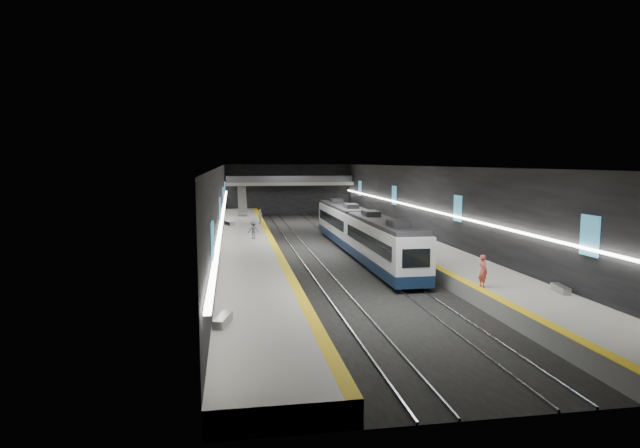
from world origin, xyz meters
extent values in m
plane|color=black|center=(0.00, 0.00, 0.00)|extent=(70.00, 70.00, 0.00)
cube|color=beige|center=(0.00, 0.00, 8.00)|extent=(20.00, 70.00, 0.04)
cube|color=black|center=(-10.00, 0.00, 4.00)|extent=(0.04, 70.00, 8.00)
cube|color=black|center=(10.00, 0.00, 4.00)|extent=(0.04, 70.00, 8.00)
cube|color=black|center=(0.00, 35.00, 4.00)|extent=(20.00, 0.04, 8.00)
cube|color=black|center=(0.00, -35.00, 4.00)|extent=(20.00, 0.04, 8.00)
cube|color=slate|center=(-7.50, 0.00, 0.50)|extent=(5.00, 70.00, 1.00)
cube|color=#9B9B96|center=(-7.50, 0.00, 1.01)|extent=(5.00, 70.00, 0.02)
cube|color=yellow|center=(-5.30, 0.00, 1.02)|extent=(0.60, 70.00, 0.02)
cube|color=slate|center=(7.50, 0.00, 0.50)|extent=(5.00, 70.00, 1.00)
cube|color=#9B9B96|center=(7.50, 0.00, 1.01)|extent=(5.00, 70.00, 0.02)
cube|color=yellow|center=(5.30, 0.00, 1.02)|extent=(0.60, 70.00, 0.02)
cube|color=gray|center=(-3.22, 0.00, 0.06)|extent=(0.08, 70.00, 0.12)
cube|color=gray|center=(-1.78, 0.00, 0.06)|extent=(0.08, 70.00, 0.12)
cube|color=gray|center=(1.78, 0.00, 0.06)|extent=(0.08, 70.00, 0.12)
cube|color=gray|center=(3.22, 0.00, 0.06)|extent=(0.08, 70.00, 0.12)
cube|color=#11223E|center=(2.50, -11.13, 0.75)|extent=(2.65, 15.00, 0.80)
cube|color=silver|center=(2.50, -11.13, 2.40)|extent=(2.65, 15.00, 2.50)
cube|color=black|center=(2.50, -11.13, 3.80)|extent=(2.44, 14.25, 0.30)
cube|color=black|center=(2.50, -11.13, 2.45)|extent=(2.69, 13.20, 1.00)
cube|color=black|center=(2.50, -18.65, 2.35)|extent=(1.85, 0.05, 1.20)
cube|color=#11223E|center=(2.50, 3.87, 0.75)|extent=(2.65, 15.00, 0.80)
cube|color=silver|center=(2.50, 3.87, 2.40)|extent=(2.65, 15.00, 2.50)
cube|color=black|center=(2.50, 3.87, 3.80)|extent=(2.44, 14.25, 0.30)
cube|color=black|center=(2.50, 3.87, 2.45)|extent=(2.69, 13.20, 1.00)
cube|color=black|center=(2.50, -3.65, 2.35)|extent=(1.85, 0.05, 1.20)
cube|color=teal|center=(-9.92, -25.00, 4.50)|extent=(0.10, 1.50, 2.20)
cube|color=teal|center=(-9.92, -8.00, 4.50)|extent=(0.10, 1.50, 2.20)
cube|color=teal|center=(-9.92, 10.00, 4.50)|extent=(0.10, 1.50, 2.20)
cube|color=teal|center=(-9.92, 27.00, 4.50)|extent=(0.10, 1.50, 2.20)
cube|color=teal|center=(9.92, -25.00, 4.50)|extent=(0.10, 1.50, 2.20)
cube|color=teal|center=(9.92, -8.00, 4.50)|extent=(0.10, 1.50, 2.20)
cube|color=teal|center=(9.92, 10.00, 4.50)|extent=(0.10, 1.50, 2.20)
cube|color=teal|center=(9.92, 27.00, 4.50)|extent=(0.10, 1.50, 2.20)
cube|color=white|center=(-9.80, 0.00, 3.80)|extent=(0.25, 68.60, 0.12)
cube|color=white|center=(9.80, 0.00, 3.80)|extent=(0.25, 68.60, 0.12)
cube|color=gray|center=(0.00, 33.00, 5.00)|extent=(20.00, 3.00, 0.50)
cube|color=#47474C|center=(0.00, 31.55, 5.75)|extent=(19.60, 0.08, 1.00)
cube|color=#99999E|center=(-7.50, 26.00, 2.90)|extent=(1.20, 7.50, 3.92)
cube|color=#99999E|center=(-9.50, -26.44, 1.21)|extent=(0.91, 1.80, 0.43)
cube|color=#99999E|center=(-9.30, 12.51, 1.24)|extent=(1.20, 2.06, 0.49)
cube|color=#99999E|center=(9.50, -23.34, 1.20)|extent=(0.70, 1.71, 0.40)
cube|color=#99999E|center=(9.50, 22.97, 1.20)|extent=(0.48, 1.64, 0.40)
imported|color=#C14B48|center=(5.62, -21.53, 1.98)|extent=(0.54, 0.76, 1.96)
imported|color=silver|center=(-5.66, 13.61, 1.89)|extent=(0.80, 1.13, 1.77)
imported|color=#46474E|center=(-6.98, 0.96, 1.85)|extent=(1.24, 0.97, 1.69)
camera|label=1|loc=(-8.99, -50.59, 8.45)|focal=30.00mm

